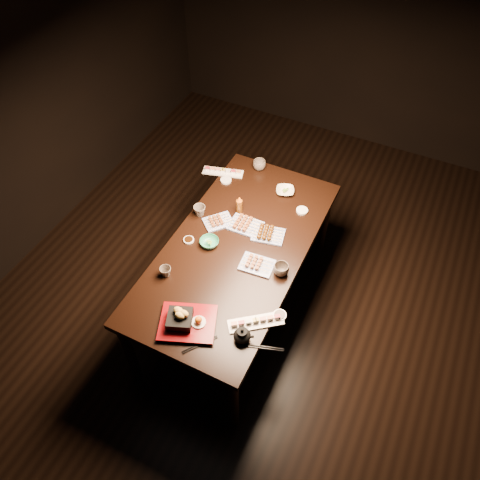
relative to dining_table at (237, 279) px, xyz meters
name	(u,v)px	position (x,y,z in m)	size (l,w,h in m)	color
ground	(252,303)	(0.09, 0.08, -0.38)	(5.00, 5.00, 0.00)	black
dining_table	(237,279)	(0.00, 0.00, 0.00)	(0.90, 1.80, 0.75)	black
sushi_platter_near	(256,321)	(0.37, -0.49, 0.40)	(0.34, 0.09, 0.04)	white
sushi_platter_far	(223,171)	(-0.44, 0.64, 0.39)	(0.32, 0.09, 0.04)	white
yakitori_plate_center	(246,224)	(-0.03, 0.20, 0.40)	(0.23, 0.17, 0.06)	#828EB6
yakitori_plate_right	(257,263)	(0.19, -0.09, 0.40)	(0.22, 0.16, 0.06)	#828EB6
yakitori_plate_left	(218,220)	(-0.22, 0.15, 0.40)	(0.20, 0.15, 0.05)	#828EB6
tsukune_plate	(268,233)	(0.15, 0.19, 0.40)	(0.22, 0.16, 0.06)	#828EB6
edamame_bowl_green	(209,242)	(-0.18, -0.06, 0.40)	(0.13, 0.13, 0.04)	#2C8660
edamame_bowl_cream	(285,191)	(0.09, 0.64, 0.39)	(0.14, 0.14, 0.03)	beige
tempura_tray	(187,319)	(0.01, -0.67, 0.44)	(0.33, 0.27, 0.12)	black
teacup_near_left	(166,272)	(-0.31, -0.42, 0.41)	(0.08, 0.08, 0.07)	brown
teacup_mid_right	(281,269)	(0.36, -0.08, 0.42)	(0.10, 0.10, 0.08)	brown
teacup_far_left	(200,211)	(-0.38, 0.16, 0.42)	(0.09, 0.09, 0.08)	brown
teacup_far_right	(259,165)	(-0.20, 0.81, 0.41)	(0.10, 0.10, 0.08)	brown
teapot	(242,334)	(0.34, -0.62, 0.43)	(0.12, 0.12, 0.10)	black
condiment_bottle	(239,204)	(-0.14, 0.32, 0.45)	(0.05, 0.05, 0.14)	brown
sauce_dish_west	(189,240)	(-0.32, -0.10, 0.38)	(0.07, 0.07, 0.01)	white
sauce_dish_east	(302,211)	(0.28, 0.52, 0.38)	(0.09, 0.09, 0.02)	white
sauce_dish_se	(280,315)	(0.48, -0.38, 0.38)	(0.08, 0.08, 0.01)	white
sauce_dish_nw	(226,180)	(-0.37, 0.56, 0.38)	(0.09, 0.09, 0.02)	white
chopsticks_near	(200,345)	(0.14, -0.76, 0.38)	(0.23, 0.02, 0.01)	black
chopsticks_se	(263,347)	(0.48, -0.62, 0.38)	(0.23, 0.02, 0.01)	black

